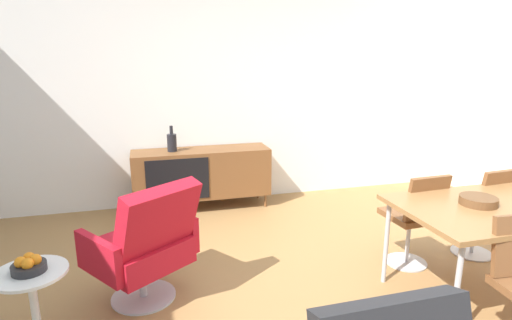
# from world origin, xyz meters

# --- Properties ---
(ground_plane) EXTENTS (8.32, 8.32, 0.00)m
(ground_plane) POSITION_xyz_m (0.00, 0.00, 0.00)
(ground_plane) COLOR #9E7242
(wall_back) EXTENTS (6.80, 0.12, 2.80)m
(wall_back) POSITION_xyz_m (0.00, 2.60, 1.40)
(wall_back) COLOR white
(wall_back) RESTS_ON ground_plane
(sideboard) EXTENTS (1.60, 0.45, 0.72)m
(sideboard) POSITION_xyz_m (-0.38, 2.30, 0.44)
(sideboard) COLOR brown
(sideboard) RESTS_ON ground_plane
(vase_cobalt) EXTENTS (0.11, 0.11, 0.30)m
(vase_cobalt) POSITION_xyz_m (-0.71, 2.30, 0.83)
(vase_cobalt) COLOR black
(vase_cobalt) RESTS_ON sideboard
(dining_table) EXTENTS (1.60, 0.90, 0.74)m
(dining_table) POSITION_xyz_m (1.52, -0.17, 0.70)
(dining_table) COLOR olive
(dining_table) RESTS_ON ground_plane
(wooden_bowl_on_table) EXTENTS (0.26, 0.26, 0.06)m
(wooden_bowl_on_table) POSITION_xyz_m (1.30, -0.13, 0.77)
(wooden_bowl_on_table) COLOR brown
(wooden_bowl_on_table) RESTS_ON dining_table
(dining_chair_back_right) EXTENTS (0.43, 0.45, 0.86)m
(dining_chair_back_right) POSITION_xyz_m (1.87, 0.38, 0.47)
(dining_chair_back_right) COLOR brown
(dining_chair_back_right) RESTS_ON ground_plane
(dining_chair_back_left) EXTENTS (0.42, 0.45, 0.86)m
(dining_chair_back_left) POSITION_xyz_m (1.17, 0.38, 0.47)
(dining_chair_back_left) COLOR brown
(dining_chair_back_left) RESTS_ON ground_plane
(lounge_chair_red) EXTENTS (0.90, 0.89, 0.95)m
(lounge_chair_red) POSITION_xyz_m (-1.05, 0.44, 0.47)
(lounge_chair_red) COLOR red
(lounge_chair_red) RESTS_ON ground_plane
(side_table_round) EXTENTS (0.44, 0.44, 0.52)m
(side_table_round) POSITION_xyz_m (-1.73, 0.11, 0.32)
(side_table_round) COLOR white
(side_table_round) RESTS_ON ground_plane
(fruit_bowl) EXTENTS (0.20, 0.20, 0.11)m
(fruit_bowl) POSITION_xyz_m (-1.73, 0.11, 0.56)
(fruit_bowl) COLOR #262628
(fruit_bowl) RESTS_ON side_table_round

